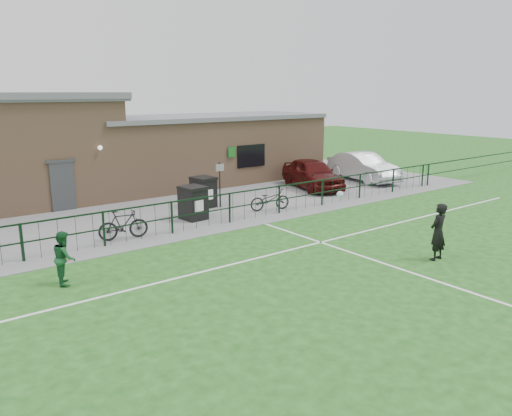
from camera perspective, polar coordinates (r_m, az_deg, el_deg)
ground at (r=13.19m, az=13.46°, el=-9.49°), size 90.00×90.00×0.00m
paving_strip at (r=23.68m, az=-12.56°, el=0.71°), size 34.00×13.00×0.02m
pitch_line_touch at (r=18.79m, az=-5.18°, el=-2.29°), size 28.00×0.10×0.01m
pitch_line_mid at (r=15.83m, az=2.20°, el=-5.23°), size 28.00×0.10×0.01m
pitch_line_perp at (r=14.71m, az=18.47°, el=-7.40°), size 0.10×16.00×0.01m
perimeter_fence at (r=18.80m, az=-5.55°, el=-0.41°), size 28.00×0.10×1.20m
wheelie_bin_left at (r=19.96m, az=-7.22°, el=0.48°), size 0.93×1.03×1.25m
wheelie_bin_right at (r=22.03m, az=-6.03°, el=1.72°), size 0.93×1.03×1.25m
sign_post at (r=21.87m, az=-4.16°, el=2.67°), size 0.07×0.07×2.00m
car_maroon at (r=26.29m, az=6.45°, el=3.92°), size 3.11×4.93×1.56m
car_silver at (r=29.08m, az=12.15°, el=4.62°), size 2.47×5.02×1.58m
bicycle_d at (r=17.75m, az=-14.93°, el=-1.86°), size 1.76×0.79×1.02m
bicycle_e at (r=21.36m, az=1.59°, el=0.99°), size 1.88×1.06×0.94m
goalkeeper_kick at (r=16.00m, az=19.85°, el=-2.49°), size 1.89×3.04×1.88m
outfield_player at (r=14.18m, az=-21.05°, el=-5.32°), size 0.70×0.81×1.44m
ball_ground at (r=16.15m, az=-20.83°, el=-5.38°), size 0.21×0.21×0.21m
clubhouse at (r=25.74m, az=-17.44°, el=6.40°), size 24.25×5.40×4.96m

